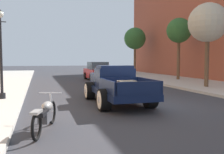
% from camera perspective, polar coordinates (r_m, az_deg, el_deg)
% --- Properties ---
extents(ground_plane, '(140.00, 140.00, 0.00)m').
position_cam_1_polar(ground_plane, '(9.94, 6.19, -6.53)').
color(ground_plane, '#333338').
extents(hotrod_truck_navy, '(2.24, 4.97, 1.58)m').
position_cam_1_polar(hotrod_truck_navy, '(10.39, 0.73, -1.85)').
color(hotrod_truck_navy, '#0F1938').
rests_on(hotrod_truck_navy, ground).
extents(motorcycle_parked, '(0.81, 2.05, 0.93)m').
position_cam_1_polar(motorcycle_parked, '(6.44, -15.47, -8.45)').
color(motorcycle_parked, black).
rests_on(motorcycle_parked, ground).
extents(car_background_red, '(1.89, 4.31, 1.65)m').
position_cam_1_polar(car_background_red, '(21.83, -3.48, 1.26)').
color(car_background_red, '#AD1E1E').
rests_on(car_background_red, ground).
extents(street_lamp_near, '(0.50, 0.32, 3.85)m').
position_cam_1_polar(street_lamp_near, '(11.43, -24.78, 6.51)').
color(street_lamp_near, black).
rests_on(street_lamp_near, sidewalk_left).
extents(street_tree_nearest, '(2.42, 2.42, 5.20)m').
position_cam_1_polar(street_tree_nearest, '(16.46, 21.66, 11.72)').
color(street_tree_nearest, brown).
rests_on(street_tree_nearest, sidewalk_right).
extents(street_tree_second, '(2.12, 2.12, 5.26)m').
position_cam_1_polar(street_tree_second, '(21.85, 15.50, 10.39)').
color(street_tree_second, brown).
rests_on(street_tree_second, sidewalk_right).
extents(street_tree_third, '(2.61, 2.61, 5.59)m').
position_cam_1_polar(street_tree_third, '(29.80, 5.42, 8.97)').
color(street_tree_third, brown).
rests_on(street_tree_third, sidewalk_right).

